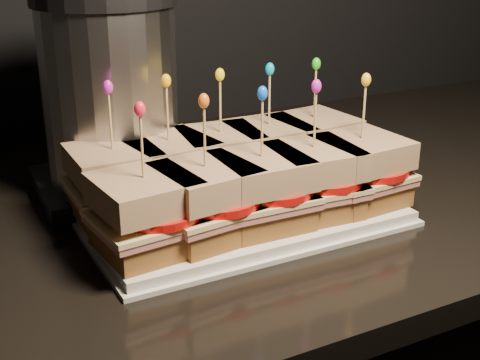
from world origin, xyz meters
name	(u,v)px	position (x,y,z in m)	size (l,w,h in m)	color
granite_slab	(309,186)	(-0.40, 1.65, 0.87)	(2.73, 0.73, 0.03)	black
platter	(240,213)	(-0.56, 1.56, 0.89)	(0.38, 0.24, 0.02)	white
platter_rim	(240,218)	(-0.56, 1.56, 0.89)	(0.39, 0.25, 0.01)	white
sandwich_0_bread_bot	(116,203)	(-0.71, 1.61, 0.92)	(0.10, 0.10, 0.03)	brown
sandwich_0_ham	(115,190)	(-0.71, 1.61, 0.93)	(0.11, 0.11, 0.01)	#B76156
sandwich_0_cheese	(115,185)	(-0.71, 1.61, 0.94)	(0.11, 0.11, 0.01)	beige
sandwich_0_tomato	(126,179)	(-0.70, 1.60, 0.95)	(0.10, 0.10, 0.01)	red
sandwich_0_bread_top	(113,162)	(-0.71, 1.61, 0.97)	(0.10, 0.10, 0.03)	#54250B
sandwich_0_pick	(111,125)	(-0.71, 1.61, 1.02)	(0.00, 0.00, 0.09)	tan
sandwich_0_frill	(108,87)	(-0.71, 1.61, 1.06)	(0.01, 0.01, 0.02)	#BF209D
sandwich_1_bread_bot	(171,193)	(-0.64, 1.61, 0.92)	(0.10, 0.10, 0.03)	brown
sandwich_1_ham	(170,180)	(-0.64, 1.61, 0.93)	(0.11, 0.11, 0.01)	#B76156
sandwich_1_cheese	(170,175)	(-0.64, 1.61, 0.94)	(0.11, 0.11, 0.01)	beige
sandwich_1_tomato	(180,169)	(-0.63, 1.60, 0.95)	(0.10, 0.10, 0.01)	red
sandwich_1_bread_top	(169,153)	(-0.64, 1.61, 0.97)	(0.10, 0.10, 0.03)	#54250B
sandwich_1_pick	(168,117)	(-0.64, 1.61, 1.02)	(0.00, 0.00, 0.09)	tan
sandwich_1_frill	(166,81)	(-0.64, 1.61, 1.06)	(0.01, 0.01, 0.02)	yellow
sandwich_2_bread_bot	(221,183)	(-0.56, 1.61, 0.92)	(0.10, 0.10, 0.03)	brown
sandwich_2_ham	(221,171)	(-0.56, 1.61, 0.93)	(0.11, 0.11, 0.01)	#B76156
sandwich_2_cheese	(221,166)	(-0.56, 1.61, 0.94)	(0.11, 0.11, 0.01)	beige
sandwich_2_tomato	(231,160)	(-0.55, 1.60, 0.95)	(0.10, 0.10, 0.01)	red
sandwich_2_bread_top	(221,145)	(-0.56, 1.61, 0.97)	(0.10, 0.10, 0.03)	#54250B
sandwich_2_pick	(220,109)	(-0.56, 1.61, 1.02)	(0.00, 0.00, 0.09)	tan
sandwich_2_frill	(220,75)	(-0.56, 1.61, 1.06)	(0.01, 0.01, 0.02)	yellow
sandwich_3_bread_bot	(268,174)	(-0.49, 1.61, 0.92)	(0.10, 0.10, 0.03)	brown
sandwich_3_ham	(268,162)	(-0.49, 1.61, 0.93)	(0.11, 0.11, 0.01)	#B76156
sandwich_3_cheese	(268,157)	(-0.49, 1.61, 0.94)	(0.11, 0.11, 0.01)	beige
sandwich_3_tomato	(278,152)	(-0.48, 1.60, 0.95)	(0.10, 0.10, 0.01)	red
sandwich_3_bread_top	(269,137)	(-0.49, 1.61, 0.97)	(0.10, 0.10, 0.03)	#54250B
sandwich_3_pick	(269,103)	(-0.49, 1.61, 1.02)	(0.00, 0.00, 0.09)	tan
sandwich_3_frill	(270,69)	(-0.49, 1.61, 1.06)	(0.01, 0.01, 0.02)	#039CB8
sandwich_4_bread_bot	(312,166)	(-0.42, 1.61, 0.92)	(0.10, 0.10, 0.03)	brown
sandwich_4_ham	(313,154)	(-0.42, 1.61, 0.93)	(0.11, 0.11, 0.01)	#B76156
sandwich_4_cheese	(313,149)	(-0.42, 1.61, 0.94)	(0.11, 0.11, 0.01)	beige
sandwich_4_tomato	(322,144)	(-0.41, 1.60, 0.95)	(0.10, 0.10, 0.01)	red
sandwich_4_bread_top	(314,129)	(-0.42, 1.61, 0.97)	(0.10, 0.10, 0.03)	#54250B
sandwich_4_pick	(315,96)	(-0.42, 1.61, 1.02)	(0.00, 0.00, 0.09)	tan
sandwich_4_frill	(316,64)	(-0.42, 1.61, 1.06)	(0.01, 0.01, 0.02)	green
sandwich_5_bread_bot	(147,238)	(-0.71, 1.50, 0.92)	(0.10, 0.10, 0.03)	brown
sandwich_5_ham	(146,223)	(-0.71, 1.50, 0.93)	(0.11, 0.11, 0.01)	#B76156
sandwich_5_cheese	(146,217)	(-0.71, 1.50, 0.94)	(0.11, 0.11, 0.01)	beige
sandwich_5_tomato	(158,211)	(-0.70, 1.50, 0.95)	(0.10, 0.10, 0.01)	red
sandwich_5_bread_top	(144,192)	(-0.71, 1.50, 0.97)	(0.10, 0.10, 0.03)	#54250B
sandwich_5_pick	(142,151)	(-0.71, 1.50, 1.02)	(0.00, 0.00, 0.09)	tan
sandwich_5_frill	(140,109)	(-0.71, 1.50, 1.06)	(0.01, 0.01, 0.02)	red
sandwich_6_bread_bot	(206,225)	(-0.64, 1.50, 0.92)	(0.10, 0.10, 0.03)	brown
sandwich_6_ham	(206,210)	(-0.64, 1.50, 0.93)	(0.11, 0.11, 0.01)	#B76156
sandwich_6_cheese	(206,205)	(-0.64, 1.50, 0.94)	(0.11, 0.11, 0.01)	beige
sandwich_6_tomato	(218,199)	(-0.63, 1.50, 0.95)	(0.10, 0.10, 0.01)	red
sandwich_6_bread_top	(205,181)	(-0.64, 1.50, 0.97)	(0.10, 0.10, 0.03)	#54250B
sandwich_6_pick	(205,141)	(-0.64, 1.50, 1.02)	(0.00, 0.00, 0.09)	tan
sandwich_6_frill	(204,101)	(-0.64, 1.50, 1.06)	(0.01, 0.01, 0.02)	orange
sandwich_7_bread_bot	(261,213)	(-0.56, 1.50, 0.92)	(0.10, 0.10, 0.03)	brown
sandwich_7_ham	(261,199)	(-0.56, 1.50, 0.93)	(0.11, 0.11, 0.01)	#B76156
sandwich_7_cheese	(261,193)	(-0.56, 1.50, 0.94)	(0.11, 0.11, 0.01)	beige
sandwich_7_tomato	(273,188)	(-0.55, 1.50, 0.95)	(0.10, 0.10, 0.01)	red
sandwich_7_bread_top	(261,170)	(-0.56, 1.50, 0.97)	(0.10, 0.10, 0.03)	#54250B
sandwich_7_pick	(262,132)	(-0.56, 1.50, 1.02)	(0.00, 0.00, 0.09)	tan
sandwich_7_frill	(262,93)	(-0.56, 1.50, 1.06)	(0.01, 0.01, 0.02)	blue
sandwich_8_bread_bot	(312,201)	(-0.49, 1.50, 0.92)	(0.10, 0.10, 0.03)	brown
sandwich_8_ham	(312,188)	(-0.49, 1.50, 0.93)	(0.11, 0.11, 0.01)	#B76156
sandwich_8_cheese	(312,183)	(-0.49, 1.50, 0.94)	(0.11, 0.11, 0.01)	beige
sandwich_8_tomato	(323,177)	(-0.48, 1.50, 0.95)	(0.10, 0.10, 0.01)	red
sandwich_8_bread_top	(313,161)	(-0.49, 1.50, 0.97)	(0.10, 0.10, 0.03)	#54250B
sandwich_8_pick	(315,123)	(-0.49, 1.50, 1.02)	(0.00, 0.00, 0.09)	tan
sandwich_8_frill	(316,86)	(-0.49, 1.50, 1.06)	(0.01, 0.01, 0.02)	#C91DA9
sandwich_9_bread_bot	(358,191)	(-0.42, 1.50, 0.92)	(0.10, 0.10, 0.03)	brown
sandwich_9_ham	(359,178)	(-0.42, 1.50, 0.93)	(0.11, 0.11, 0.01)	#B76156
sandwich_9_cheese	(360,173)	(-0.42, 1.50, 0.94)	(0.11, 0.11, 0.01)	beige
sandwich_9_tomato	(370,168)	(-0.41, 1.50, 0.95)	(0.10, 0.10, 0.01)	red
sandwich_9_bread_top	(361,152)	(-0.42, 1.50, 0.97)	(0.10, 0.10, 0.03)	#54250B
sandwich_9_pick	(364,116)	(-0.42, 1.50, 1.02)	(0.00, 0.00, 0.09)	tan
sandwich_9_frill	(366,80)	(-0.42, 1.50, 1.06)	(0.01, 0.01, 0.02)	yellow
appliance_base	(117,183)	(-0.67, 1.72, 0.90)	(0.21, 0.18, 0.03)	#262628
appliance_body	(111,93)	(-0.67, 1.72, 1.03)	(0.18, 0.18, 0.23)	silver
appliance	(111,97)	(-0.67, 1.72, 1.02)	(0.21, 0.18, 0.28)	silver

